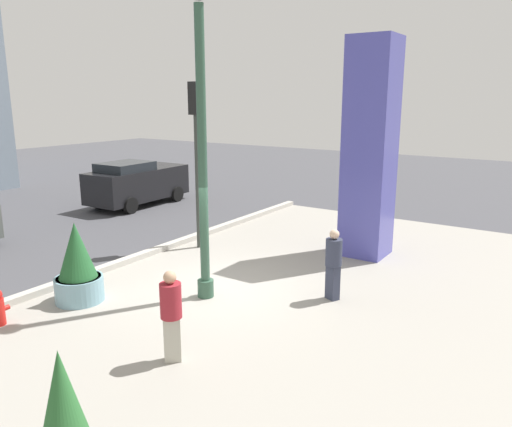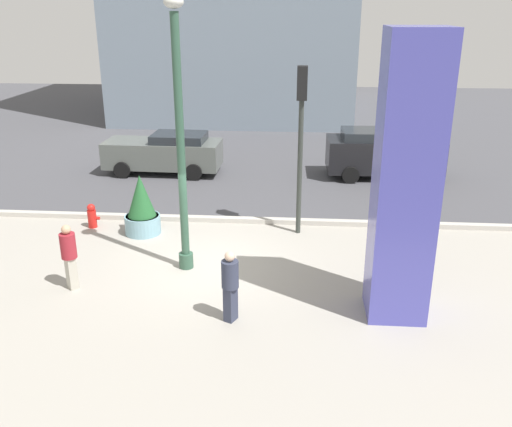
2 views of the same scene
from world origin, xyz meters
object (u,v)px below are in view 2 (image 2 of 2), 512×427
(fire_hydrant, at_px, (92,216))
(traffic_light_corner, at_px, (301,124))
(lamp_post, at_px, (181,147))
(car_intersection, at_px, (165,152))
(pedestrian_on_sidewalk, at_px, (69,254))
(art_pillar_blue, at_px, (406,182))
(pedestrian_crossing, at_px, (230,283))
(car_far_lane, at_px, (383,153))
(potted_plant_near_right, at_px, (142,208))

(fire_hydrant, distance_m, traffic_light_corner, 6.79)
(lamp_post, relative_size, traffic_light_corner, 1.36)
(lamp_post, xyz_separation_m, car_intersection, (-2.49, 8.39, -2.33))
(car_intersection, relative_size, pedestrian_on_sidewalk, 2.85)
(lamp_post, relative_size, car_intersection, 1.42)
(art_pillar_blue, relative_size, pedestrian_crossing, 3.71)
(car_intersection, bearing_deg, art_pillar_blue, -53.97)
(lamp_post, relative_size, car_far_lane, 1.47)
(potted_plant_near_right, height_order, fire_hydrant, potted_plant_near_right)
(potted_plant_near_right, xyz_separation_m, car_far_lane, (7.72, 6.37, 0.16))
(car_far_lane, relative_size, pedestrian_crossing, 2.76)
(art_pillar_blue, bearing_deg, lamp_post, 159.88)
(pedestrian_crossing, bearing_deg, lamp_post, 120.64)
(pedestrian_on_sidewalk, distance_m, pedestrian_crossing, 4.05)
(pedestrian_on_sidewalk, bearing_deg, car_intersection, 90.19)
(lamp_post, distance_m, car_far_lane, 10.66)
(art_pillar_blue, bearing_deg, fire_hydrant, 152.61)
(lamp_post, xyz_separation_m, fire_hydrant, (-3.34, 2.48, -2.79))
(potted_plant_near_right, height_order, car_intersection, potted_plant_near_right)
(potted_plant_near_right, distance_m, fire_hydrant, 1.72)
(fire_hydrant, relative_size, traffic_light_corner, 0.16)
(art_pillar_blue, distance_m, car_intersection, 12.79)
(car_intersection, relative_size, pedestrian_crossing, 2.87)
(fire_hydrant, xyz_separation_m, pedestrian_crossing, (4.78, -4.90, 0.51))
(pedestrian_crossing, bearing_deg, art_pillar_blue, 10.02)
(car_intersection, height_order, pedestrian_crossing, car_intersection)
(pedestrian_on_sidewalk, bearing_deg, fire_hydrant, 103.17)
(car_far_lane, relative_size, car_intersection, 0.96)
(potted_plant_near_right, bearing_deg, fire_hydrant, 168.54)
(traffic_light_corner, height_order, pedestrian_crossing, traffic_light_corner)
(traffic_light_corner, bearing_deg, car_far_lane, 61.87)
(car_intersection, bearing_deg, pedestrian_crossing, -70.05)
(lamp_post, distance_m, pedestrian_on_sidewalk, 3.59)
(car_intersection, height_order, pedestrian_on_sidewalk, pedestrian_on_sidewalk)
(lamp_post, relative_size, fire_hydrant, 8.65)
(traffic_light_corner, xyz_separation_m, car_far_lane, (3.19, 5.97, -2.28))
(lamp_post, xyz_separation_m, pedestrian_crossing, (1.43, -2.42, -2.28))
(art_pillar_blue, bearing_deg, car_intersection, 126.03)
(car_far_lane, bearing_deg, potted_plant_near_right, -140.48)
(lamp_post, xyz_separation_m, car_far_lane, (6.01, 8.52, -2.22))
(potted_plant_near_right, bearing_deg, art_pillar_blue, -30.79)
(pedestrian_on_sidewalk, height_order, pedestrian_crossing, pedestrian_on_sidewalk)
(lamp_post, height_order, car_far_lane, lamp_post)
(lamp_post, height_order, pedestrian_on_sidewalk, lamp_post)
(potted_plant_near_right, relative_size, pedestrian_on_sidewalk, 1.11)
(lamp_post, relative_size, art_pillar_blue, 1.09)
(lamp_post, height_order, pedestrian_crossing, lamp_post)
(art_pillar_blue, xyz_separation_m, pedestrian_crossing, (-3.49, -0.62, -2.08))
(lamp_post, height_order, art_pillar_blue, lamp_post)
(lamp_post, relative_size, potted_plant_near_right, 3.65)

